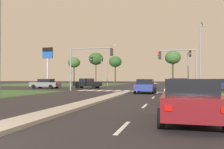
# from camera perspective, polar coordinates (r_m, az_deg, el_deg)

# --- Properties ---
(ground_plane) EXTENTS (200.00, 200.00, 0.00)m
(ground_plane) POSITION_cam_1_polar(r_m,az_deg,el_deg) (34.19, 6.25, -3.63)
(ground_plane) COLOR #282628
(grass_verge_far_left) EXTENTS (35.00, 35.00, 0.01)m
(grass_verge_far_left) POSITION_cam_1_polar(r_m,az_deg,el_deg) (65.80, -12.97, -2.36)
(grass_verge_far_left) COLOR #385B2D
(grass_verge_far_left) RESTS_ON ground
(median_island_near) EXTENTS (1.20, 22.00, 0.14)m
(median_island_near) POSITION_cam_1_polar(r_m,az_deg,el_deg) (15.68, -4.05, -6.42)
(median_island_near) COLOR #ADA89E
(median_island_near) RESTS_ON ground
(median_island_far) EXTENTS (1.20, 36.00, 0.14)m
(median_island_far) POSITION_cam_1_polar(r_m,az_deg,el_deg) (59.01, 9.81, -2.46)
(median_island_far) COLOR #ADA89E
(median_island_far) RESTS_ON ground
(lane_dash_near) EXTENTS (0.14, 2.00, 0.01)m
(lane_dash_near) POSITION_cam_1_polar(r_m,az_deg,el_deg) (7.41, 2.67, -12.99)
(lane_dash_near) COLOR silver
(lane_dash_near) RESTS_ON ground
(lane_dash_second) EXTENTS (0.14, 2.00, 0.01)m
(lane_dash_second) POSITION_cam_1_polar(r_m,az_deg,el_deg) (13.27, 8.12, -7.68)
(lane_dash_second) COLOR silver
(lane_dash_second) RESTS_ON ground
(lane_dash_third) EXTENTS (0.14, 2.00, 0.01)m
(lane_dash_third) POSITION_cam_1_polar(r_m,az_deg,el_deg) (19.21, 10.17, -5.61)
(lane_dash_third) COLOR silver
(lane_dash_third) RESTS_ON ground
(lane_dash_fourth) EXTENTS (0.14, 2.00, 0.01)m
(lane_dash_fourth) POSITION_cam_1_polar(r_m,az_deg,el_deg) (25.18, 11.25, -4.52)
(lane_dash_fourth) COLOR silver
(lane_dash_fourth) RESTS_ON ground
(edge_line_right) EXTENTS (0.14, 24.00, 0.01)m
(edge_line_right) POSITION_cam_1_polar(r_m,az_deg,el_deg) (15.96, 21.37, -6.49)
(edge_line_right) COLOR silver
(edge_line_right) RESTS_ON ground
(stop_bar_near) EXTENTS (6.40, 0.50, 0.01)m
(stop_bar_near) POSITION_cam_1_polar(r_m,az_deg,el_deg) (26.85, 12.10, -4.30)
(stop_bar_near) COLOR silver
(stop_bar_near) RESTS_ON ground
(crosswalk_bar_near) EXTENTS (0.70, 2.80, 0.01)m
(crosswalk_bar_near) POSITION_cam_1_polar(r_m,az_deg,el_deg) (30.81, -7.09, -3.90)
(crosswalk_bar_near) COLOR silver
(crosswalk_bar_near) RESTS_ON ground
(crosswalk_bar_second) EXTENTS (0.70, 2.80, 0.01)m
(crosswalk_bar_second) POSITION_cam_1_polar(r_m,az_deg,el_deg) (30.41, -5.08, -3.94)
(crosswalk_bar_second) COLOR silver
(crosswalk_bar_second) RESTS_ON ground
(crosswalk_bar_third) EXTENTS (0.70, 2.80, 0.01)m
(crosswalk_bar_third) POSITION_cam_1_polar(r_m,az_deg,el_deg) (30.04, -3.01, -3.98)
(crosswalk_bar_third) COLOR silver
(crosswalk_bar_third) RESTS_ON ground
(crosswalk_bar_fourth) EXTENTS (0.70, 2.80, 0.01)m
(crosswalk_bar_fourth) POSITION_cam_1_polar(r_m,az_deg,el_deg) (29.71, -0.89, -4.01)
(crosswalk_bar_fourth) COLOR silver
(crosswalk_bar_fourth) RESTS_ON ground
(crosswalk_bar_fifth) EXTENTS (0.70, 2.80, 0.01)m
(crosswalk_bar_fifth) POSITION_cam_1_polar(r_m,az_deg,el_deg) (29.42, 1.28, -4.04)
(crosswalk_bar_fifth) COLOR silver
(crosswalk_bar_fifth) RESTS_ON ground
(crosswalk_bar_sixth) EXTENTS (0.70, 2.80, 0.01)m
(crosswalk_bar_sixth) POSITION_cam_1_polar(r_m,az_deg,el_deg) (29.18, 3.48, -4.06)
(crosswalk_bar_sixth) COLOR silver
(crosswalk_bar_sixth) RESTS_ON ground
(crosswalk_bar_seventh) EXTENTS (0.70, 2.80, 0.01)m
(crosswalk_bar_seventh) POSITION_cam_1_polar(r_m,az_deg,el_deg) (28.98, 5.72, -4.08)
(crosswalk_bar_seventh) COLOR silver
(crosswalk_bar_seventh) RESTS_ON ground
(car_grey_near) EXTENTS (4.64, 2.06, 1.50)m
(car_grey_near) POSITION_cam_1_polar(r_m,az_deg,el_deg) (37.63, -16.14, -2.18)
(car_grey_near) COLOR slate
(car_grey_near) RESTS_ON ground
(car_white_second) EXTENTS (1.99, 4.15, 1.47)m
(car_white_second) POSITION_cam_1_polar(r_m,az_deg,el_deg) (15.08, 16.37, -3.99)
(car_white_second) COLOR silver
(car_white_second) RESTS_ON ground
(car_red_third) EXTENTS (1.98, 4.37, 1.57)m
(car_red_third) POSITION_cam_1_polar(r_m,az_deg,el_deg) (21.65, 16.08, -2.96)
(car_red_third) COLOR #A31919
(car_red_third) RESTS_ON ground
(car_maroon_fourth) EXTENTS (2.08, 4.45, 1.53)m
(car_maroon_fourth) POSITION_cam_1_polar(r_m,az_deg,el_deg) (8.67, 18.68, -5.98)
(car_maroon_fourth) COLOR maroon
(car_maroon_fourth) RESTS_ON ground
(car_blue_fifth) EXTENTS (2.08, 4.34, 1.49)m
(car_blue_fifth) POSITION_cam_1_polar(r_m,az_deg,el_deg) (24.79, 8.28, -2.83)
(car_blue_fifth) COLOR navy
(car_blue_fifth) RESTS_ON ground
(car_black_seventh) EXTENTS (4.35, 2.06, 1.58)m
(car_black_seventh) POSITION_cam_1_polar(r_m,az_deg,el_deg) (37.10, -6.12, -2.18)
(car_black_seventh) COLOR black
(car_black_seventh) RESTS_ON ground
(car_navy_eighth) EXTENTS (4.61, 2.00, 1.52)m
(car_navy_eighth) POSITION_cam_1_polar(r_m,az_deg,el_deg) (34.73, 25.45, -2.20)
(car_navy_eighth) COLOR #161E47
(car_navy_eighth) RESTS_ON ground
(traffic_signal_far_left) EXTENTS (0.32, 5.62, 5.39)m
(traffic_signal_far_left) POSITION_cam_1_polar(r_m,az_deg,el_deg) (40.36, -3.56, 2.13)
(traffic_signal_far_left) COLOR gray
(traffic_signal_far_left) RESTS_ON ground
(traffic_signal_near_right) EXTENTS (4.28, 0.32, 5.03)m
(traffic_signal_near_right) POSITION_cam_1_polar(r_m,az_deg,el_deg) (27.27, 16.71, 3.05)
(traffic_signal_near_right) COLOR gray
(traffic_signal_near_right) RESTS_ON ground
(traffic_signal_near_left) EXTENTS (5.77, 0.32, 5.59)m
(traffic_signal_near_left) POSITION_cam_1_polar(r_m,az_deg,el_deg) (29.23, -6.39, 3.62)
(traffic_signal_near_left) COLOR gray
(traffic_signal_near_left) RESTS_ON ground
(traffic_signal_far_right) EXTENTS (0.32, 5.02, 6.02)m
(traffic_signal_far_right) POSITION_cam_1_polar(r_m,az_deg,el_deg) (38.80, 18.49, 2.86)
(traffic_signal_far_right) COLOR gray
(traffic_signal_far_right) RESTS_ON ground
(street_lamp_second) EXTENTS (1.00, 2.20, 8.58)m
(street_lamp_second) POSITION_cam_1_polar(r_m,az_deg,el_deg) (30.06, 21.06, 5.31)
(street_lamp_second) COLOR gray
(street_lamp_second) RESTS_ON ground
(street_lamp_third) EXTENTS (2.26, 1.02, 8.61)m
(street_lamp_third) POSITION_cam_1_polar(r_m,az_deg,el_deg) (48.57, -1.01, 2.85)
(street_lamp_third) COLOR gray
(street_lamp_third) RESTS_ON ground
(pedestrian_at_median) EXTENTS (0.34, 0.34, 1.64)m
(pedestrian_at_median) POSITION_cam_1_polar(r_m,az_deg,el_deg) (42.96, 7.68, -1.59)
(pedestrian_at_median) COLOR maroon
(pedestrian_at_median) RESTS_ON median_island_far
(fuel_price_totem) EXTENTS (1.80, 0.24, 6.72)m
(fuel_price_totem) POSITION_cam_1_polar(r_m,az_deg,el_deg) (39.71, -15.65, 3.87)
(fuel_price_totem) COLOR silver
(fuel_price_totem) RESTS_ON ground
(treeline_near) EXTENTS (3.80, 3.80, 8.24)m
(treeline_near) POSITION_cam_1_polar(r_m,az_deg,el_deg) (72.98, -9.36, 2.91)
(treeline_near) COLOR #423323
(treeline_near) RESTS_ON ground
(treeline_second) EXTENTS (4.60, 4.60, 9.87)m
(treeline_second) POSITION_cam_1_polar(r_m,az_deg,el_deg) (73.83, -3.99, 3.88)
(treeline_second) COLOR #423323
(treeline_second) RESTS_ON ground
(treeline_third) EXTENTS (3.87, 3.87, 8.39)m
(treeline_third) POSITION_cam_1_polar(r_m,az_deg,el_deg) (70.41, 0.81, 3.14)
(treeline_third) COLOR #423323
(treeline_third) RESTS_ON ground
(treeline_fourth) EXTENTS (4.45, 4.45, 9.53)m
(treeline_fourth) POSITION_cam_1_polar(r_m,az_deg,el_deg) (68.08, 14.81, 4.06)
(treeline_fourth) COLOR #423323
(treeline_fourth) RESTS_ON ground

